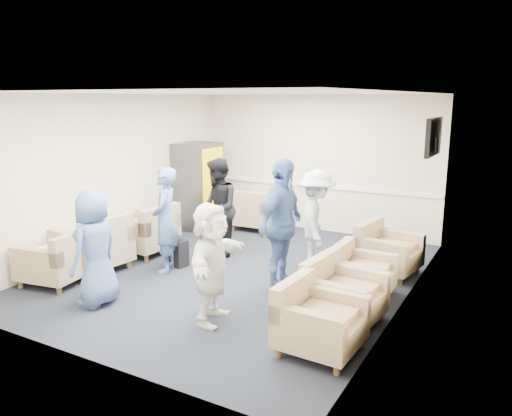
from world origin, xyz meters
The scene contains 25 objects.
floor centered at (0.00, 0.00, 0.00)m, with size 6.00×6.00×0.00m, color black.
ceiling centered at (0.00, 0.00, 2.70)m, with size 6.00×6.00×0.00m, color silver.
back_wall centered at (0.00, 3.00, 1.35)m, with size 5.00×0.02×2.70m, color beige.
front_wall centered at (0.00, -3.00, 1.35)m, with size 5.00×0.02×2.70m, color beige.
left_wall centered at (-2.50, 0.00, 1.35)m, with size 0.02×6.00×2.70m, color beige.
right_wall centered at (2.50, 0.00, 1.35)m, with size 0.02×6.00×2.70m, color beige.
chair_rail centered at (0.00, 2.98, 0.90)m, with size 4.98×0.04×0.06m, color silver.
tv centered at (2.44, 1.80, 2.05)m, with size 0.10×1.00×0.58m.
armchair_left_near centered at (-2.01, -1.66, 0.33)m, with size 0.95×0.95×0.67m.
armchair_left_mid centered at (-1.97, -1.00, 0.38)m, with size 1.03×1.03×0.75m.
armchair_left_far centered at (-1.88, 0.09, 0.36)m, with size 0.93×0.93×0.73m.
armchair_right_near centered at (1.99, -1.69, 0.32)m, with size 0.84×0.84×0.64m.
armchair_right_midnear centered at (1.97, -0.88, 0.33)m, with size 0.89×0.89×0.65m.
armchair_right_midfar centered at (1.92, 0.01, 0.30)m, with size 0.76×0.76×0.60m.
armchair_right_far centered at (1.98, 1.08, 0.33)m, with size 0.94×0.94×0.66m.
armchair_corner centered at (-1.05, 2.41, 0.35)m, with size 0.91×0.91×0.70m.
vending_machine centered at (-2.09, 1.94, 0.88)m, with size 0.71×0.83×1.76m.
backpack centered at (-0.99, -0.20, 0.26)m, with size 0.34×0.27×0.51m.
pillow centered at (-2.02, -1.66, 0.50)m, with size 0.44×0.33×0.13m, color silver.
person_front_left centered at (-0.97, -1.91, 0.76)m, with size 0.74×0.48×1.51m, color #3F5D98.
person_mid_left centered at (-1.00, -0.46, 0.81)m, with size 0.59×0.39×1.62m, color #3F5D98.
person_back_left centered at (-0.70, 0.53, 0.83)m, with size 0.81×0.63×1.67m, color black.
person_back_right centered at (1.01, 0.67, 0.79)m, with size 1.02×0.59×1.58m, color white.
person_mid_right centered at (0.87, -0.26, 0.93)m, with size 1.08×0.45×1.85m, color #3F5D98.
person_front_right centered at (0.62, -1.61, 0.73)m, with size 1.36×0.43×1.46m, color white.
Camera 1 is at (3.80, -6.24, 2.63)m, focal length 35.00 mm.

